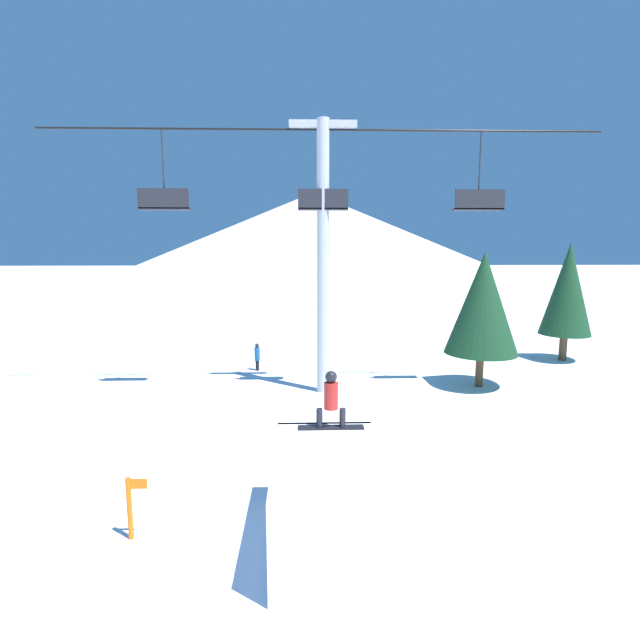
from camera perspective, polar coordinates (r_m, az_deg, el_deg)
ground_plane at (r=9.94m, az=9.44°, el=-26.04°), size 220.00×220.00×0.00m
mountain_ridge at (r=96.70m, az=-0.80°, el=10.00°), size 71.49×71.49×14.69m
snow_ramp at (r=9.97m, az=0.91°, el=-19.84°), size 2.04×3.46×1.75m
snowboarder at (r=10.64m, az=1.27°, el=-9.10°), size 1.40×0.30×1.25m
chairlift at (r=18.41m, az=0.34°, el=9.44°), size 19.98×0.45×9.97m
pine_tree_near at (r=20.23m, az=18.12°, el=1.84°), size 2.80×2.80×5.31m
pine_tree_far at (r=26.31m, az=26.44°, el=3.17°), size 2.36×2.36×5.64m
trail_marker at (r=10.81m, az=-20.84°, el=-19.25°), size 0.41×0.10×1.25m
distant_skier at (r=22.28m, az=-7.19°, el=-4.08°), size 0.24×0.24×1.23m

